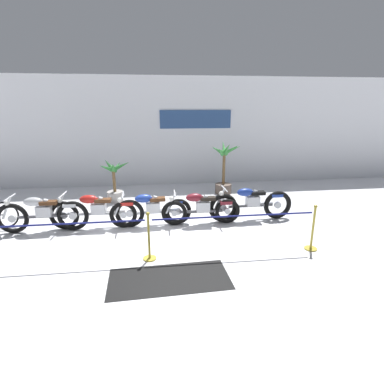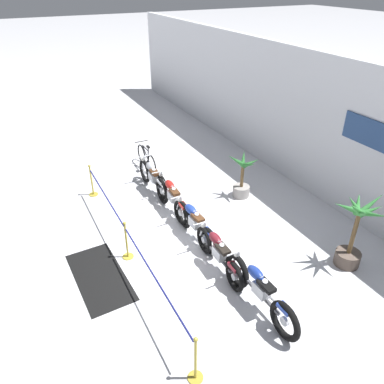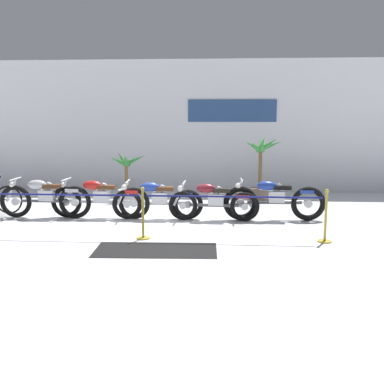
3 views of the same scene
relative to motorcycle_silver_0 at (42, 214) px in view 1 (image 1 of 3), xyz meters
The scene contains 13 objects.
ground_plane 2.82m from the motorcycle_silver_0, 11.78° to the right, with size 120.00×120.00×0.00m, color silver.
back_wall 5.55m from the motorcycle_silver_0, 59.09° to the left, with size 28.00×0.29×4.20m.
motorcycle_silver_0 is the anchor object (origin of this frame).
motorcycle_red_1 1.32m from the motorcycle_silver_0, ahead, with size 2.44×0.62×0.96m.
motorcycle_blue_2 2.72m from the motorcycle_silver_0, ahead, with size 2.17×0.62×0.94m.
motorcycle_maroon_3 4.06m from the motorcycle_silver_0, ahead, with size 2.14×0.62×0.92m.
motorcycle_blue_4 5.48m from the motorcycle_silver_0, ahead, with size 2.40×0.62×0.98m.
potted_palm_left_of_row 6.06m from the motorcycle_silver_0, 27.97° to the left, with size 1.11×1.14×1.93m.
potted_palm_right_of_row 2.79m from the motorcycle_silver_0, 56.93° to the left, with size 1.03×0.87×1.47m.
stanchion_far_left 2.37m from the motorcycle_silver_0, 48.59° to the right, with size 7.03×0.28×1.05m.
stanchion_mid_left 3.23m from the motorcycle_silver_0, 33.37° to the right, with size 0.28×0.28×1.05m.
stanchion_mid_right 6.54m from the motorcycle_silver_0, 15.74° to the right, with size 0.28×0.28×1.05m.
floor_banner 4.04m from the motorcycle_silver_0, 40.16° to the right, with size 2.25×1.06×0.01m, color black.
Camera 1 is at (0.15, -6.95, 3.13)m, focal length 28.00 mm.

